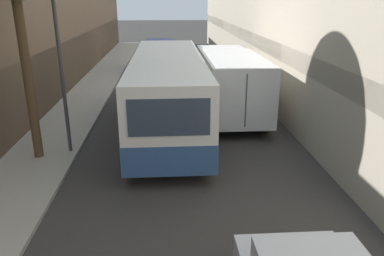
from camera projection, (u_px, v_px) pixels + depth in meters
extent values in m
plane|color=#33302D|center=(182.00, 132.00, 14.58)|extent=(150.00, 150.00, 0.00)
cube|color=#9E998E|center=(59.00, 133.00, 14.25)|extent=(2.31, 60.00, 0.12)
cube|color=black|center=(7.00, 101.00, 13.71)|extent=(1.08, 60.00, 2.75)
cube|color=#333D47|center=(308.00, 59.00, 13.95)|extent=(1.08, 60.00, 0.70)
cube|color=silver|center=(168.00, 87.00, 14.48)|extent=(2.56, 10.38, 2.46)
cube|color=#2D4C7A|center=(168.00, 107.00, 14.74)|extent=(2.59, 10.40, 0.86)
cube|color=#2D3847|center=(168.00, 78.00, 14.36)|extent=(2.60, 9.55, 0.79)
cube|color=#2D3847|center=(169.00, 118.00, 9.44)|extent=(2.10, 0.04, 0.98)
cylinder|color=black|center=(144.00, 96.00, 17.82)|extent=(0.24, 1.00, 1.00)
cylinder|color=black|center=(191.00, 95.00, 17.96)|extent=(0.24, 1.00, 1.00)
cylinder|color=black|center=(133.00, 147.00, 11.76)|extent=(0.24, 1.00, 1.00)
cylinder|color=black|center=(205.00, 145.00, 11.90)|extent=(0.24, 1.00, 1.00)
cube|color=silver|center=(220.00, 69.00, 19.03)|extent=(2.24, 2.07, 2.18)
cube|color=silver|center=(233.00, 84.00, 15.54)|extent=(2.34, 5.33, 2.26)
cube|color=#4C4C4C|center=(246.00, 101.00, 13.02)|extent=(0.05, 0.02, 1.92)
cylinder|color=black|center=(200.00, 89.00, 19.30)|extent=(0.22, 0.96, 0.96)
cylinder|color=black|center=(240.00, 88.00, 19.44)|extent=(0.22, 0.96, 0.96)
cylinder|color=black|center=(211.00, 120.00, 14.44)|extent=(0.22, 0.96, 0.96)
cylinder|color=black|center=(265.00, 119.00, 14.57)|extent=(0.22, 0.96, 0.96)
cube|color=navy|center=(160.00, 55.00, 26.09)|extent=(1.94, 4.74, 1.81)
cube|color=#2D3847|center=(160.00, 47.00, 27.89)|extent=(1.55, 0.04, 0.63)
cylinder|color=black|center=(148.00, 64.00, 27.61)|extent=(0.16, 0.64, 0.64)
cylinder|color=black|center=(172.00, 63.00, 27.72)|extent=(0.16, 0.64, 0.64)
cylinder|color=black|center=(147.00, 70.00, 25.02)|extent=(0.16, 0.64, 0.64)
cylinder|color=black|center=(173.00, 70.00, 25.14)|extent=(0.16, 0.64, 0.64)
cylinder|color=#38383D|center=(56.00, 27.00, 11.16)|extent=(0.12, 0.12, 7.98)
cylinder|color=#4C3823|center=(27.00, 73.00, 11.18)|extent=(0.28, 0.28, 5.37)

